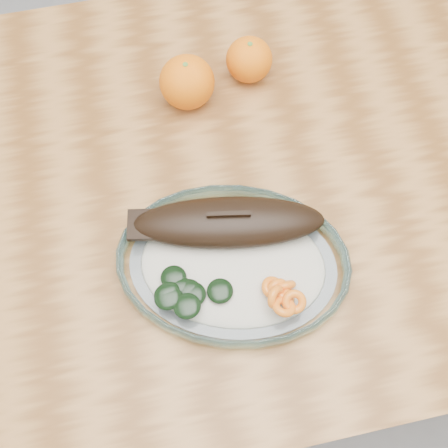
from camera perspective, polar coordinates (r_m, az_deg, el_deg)
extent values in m
plane|color=slate|center=(1.56, 0.84, -8.20)|extent=(3.00, 3.00, 0.00)
cube|color=brown|center=(0.88, 1.48, 4.57)|extent=(1.20, 0.80, 0.04)
cylinder|color=brown|center=(1.52, 18.84, 12.50)|extent=(0.06, 0.06, 0.71)
ellipsoid|color=white|center=(0.80, 0.92, -4.27)|extent=(0.69, 0.58, 0.01)
torus|color=#84C5CC|center=(0.79, 0.93, -4.03)|extent=(0.73, 0.73, 0.03)
ellipsoid|color=beige|center=(0.78, 0.94, -3.83)|extent=(0.61, 0.51, 0.02)
ellipsoid|color=black|center=(0.77, 0.47, 0.65)|extent=(0.28, 0.13, 0.05)
ellipsoid|color=black|center=(0.78, 0.47, 0.41)|extent=(0.24, 0.10, 0.02)
cube|color=black|center=(0.78, -8.13, 0.39)|extent=(0.06, 0.05, 0.01)
cube|color=black|center=(0.75, 0.48, 1.30)|extent=(0.06, 0.02, 0.02)
torus|color=orange|center=(0.75, 6.64, -7.32)|extent=(0.03, 0.04, 0.04)
torus|color=orange|center=(0.75, 5.07, -6.11)|extent=(0.04, 0.04, 0.03)
torus|color=orange|center=(0.76, 6.25, -5.85)|extent=(0.04, 0.03, 0.04)
torus|color=orange|center=(0.75, 5.48, -6.20)|extent=(0.05, 0.03, 0.04)
torus|color=orange|center=(0.75, 6.21, -6.81)|extent=(0.04, 0.04, 0.04)
torus|color=orange|center=(0.73, 5.38, -7.05)|extent=(0.04, 0.04, 0.04)
torus|color=orange|center=(0.74, 7.28, -7.52)|extent=(0.04, 0.04, 0.03)
torus|color=orange|center=(0.73, 6.24, -8.01)|extent=(0.04, 0.04, 0.03)
ellipsoid|color=black|center=(0.75, -0.42, -6.46)|extent=(0.05, 0.05, 0.01)
ellipsoid|color=black|center=(0.76, -5.25, -5.06)|extent=(0.04, 0.04, 0.01)
ellipsoid|color=black|center=(0.75, -4.57, -6.04)|extent=(0.04, 0.04, 0.01)
ellipsoid|color=black|center=(0.75, -3.75, -6.33)|extent=(0.04, 0.04, 0.01)
ellipsoid|color=black|center=(0.75, -3.23, -6.81)|extent=(0.05, 0.05, 0.01)
ellipsoid|color=black|center=(0.75, -3.87, -7.83)|extent=(0.05, 0.05, 0.01)
ellipsoid|color=black|center=(0.74, -5.83, -7.05)|extent=(0.05, 0.05, 0.01)
ellipsoid|color=black|center=(0.74, -3.84, -7.99)|extent=(0.04, 0.04, 0.01)
ellipsoid|color=black|center=(0.74, -5.97, -6.56)|extent=(0.04, 0.04, 0.01)
sphere|color=#FA6A05|center=(0.91, -3.78, 14.18)|extent=(0.09, 0.09, 0.09)
sphere|color=#FA6A05|center=(0.94, 2.57, 16.35)|extent=(0.08, 0.08, 0.08)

